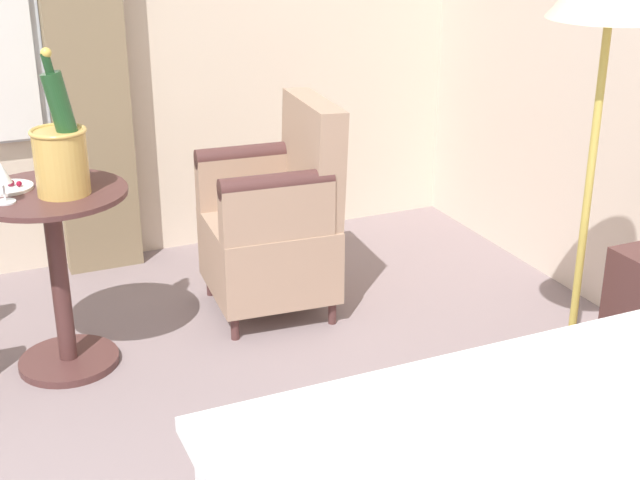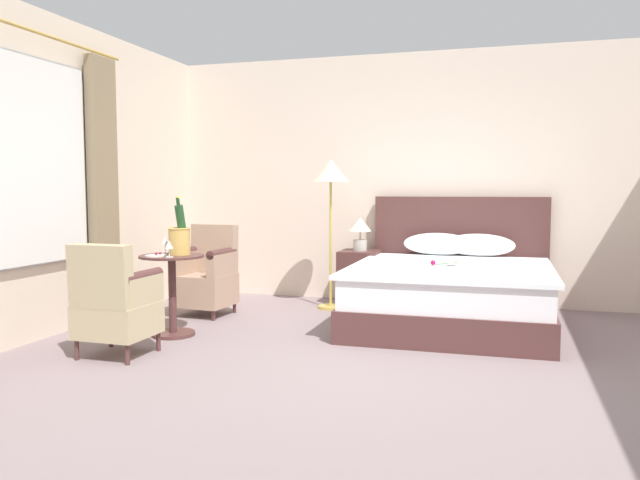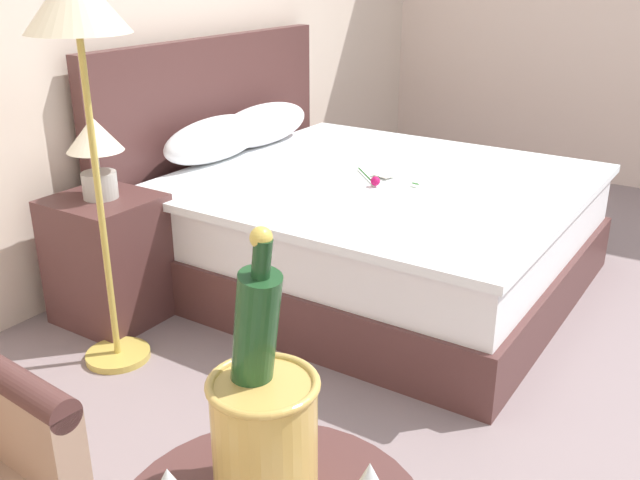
{
  "view_description": "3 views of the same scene",
  "coord_description": "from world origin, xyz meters",
  "px_view_note": "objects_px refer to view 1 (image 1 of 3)",
  "views": [
    {
      "loc": [
        1.3,
        0.3,
        1.79
      ],
      "look_at": [
        -0.58,
        1.13,
        0.96
      ],
      "focal_mm": 50.0,
      "sensor_mm": 36.0,
      "label": 1
    },
    {
      "loc": [
        0.89,
        -4.28,
        1.32
      ],
      "look_at": [
        -0.77,
        1.32,
        0.84
      ],
      "focal_mm": 35.0,
      "sensor_mm": 36.0,
      "label": 2
    },
    {
      "loc": [
        -2.73,
        0.03,
        1.66
      ],
      "look_at": [
        -1.01,
        1.16,
        0.84
      ],
      "focal_mm": 40.0,
      "sensor_mm": 36.0,
      "label": 3
    }
  ],
  "objects_px": {
    "wine_glass_near_bucket": "(71,152)",
    "wine_glass_near_edge": "(2,176)",
    "floor_lamp_brass": "(610,12)",
    "side_table_round": "(58,270)",
    "armchair_by_window": "(276,222)",
    "snack_plate": "(9,187)",
    "champagne_bucket": "(61,151)"
  },
  "relations": [
    {
      "from": "floor_lamp_brass",
      "to": "side_table_round",
      "type": "relative_size",
      "value": 2.25
    },
    {
      "from": "wine_glass_near_bucket",
      "to": "armchair_by_window",
      "type": "bearing_deg",
      "value": 90.82
    },
    {
      "from": "snack_plate",
      "to": "side_table_round",
      "type": "bearing_deg",
      "value": 57.73
    },
    {
      "from": "wine_glass_near_bucket",
      "to": "wine_glass_near_edge",
      "type": "relative_size",
      "value": 1.01
    },
    {
      "from": "wine_glass_near_bucket",
      "to": "wine_glass_near_edge",
      "type": "distance_m",
      "value": 0.33
    },
    {
      "from": "champagne_bucket",
      "to": "wine_glass_near_bucket",
      "type": "xyz_separation_m",
      "value": [
        -0.18,
        0.06,
        -0.06
      ]
    },
    {
      "from": "snack_plate",
      "to": "wine_glass_near_edge",
      "type": "bearing_deg",
      "value": -10.35
    },
    {
      "from": "floor_lamp_brass",
      "to": "snack_plate",
      "type": "relative_size",
      "value": 9.13
    },
    {
      "from": "armchair_by_window",
      "to": "snack_plate",
      "type": "bearing_deg",
      "value": -87.0
    },
    {
      "from": "wine_glass_near_bucket",
      "to": "wine_glass_near_edge",
      "type": "xyz_separation_m",
      "value": [
        0.2,
        -0.27,
        -0.0
      ]
    },
    {
      "from": "side_table_round",
      "to": "armchair_by_window",
      "type": "relative_size",
      "value": 0.77
    },
    {
      "from": "floor_lamp_brass",
      "to": "armchair_by_window",
      "type": "bearing_deg",
      "value": -149.57
    },
    {
      "from": "side_table_round",
      "to": "snack_plate",
      "type": "height_order",
      "value": "snack_plate"
    },
    {
      "from": "side_table_round",
      "to": "wine_glass_near_edge",
      "type": "height_order",
      "value": "wine_glass_near_edge"
    },
    {
      "from": "snack_plate",
      "to": "floor_lamp_brass",
      "type": "bearing_deg",
      "value": 57.92
    },
    {
      "from": "floor_lamp_brass",
      "to": "snack_plate",
      "type": "distance_m",
      "value": 2.19
    },
    {
      "from": "floor_lamp_brass",
      "to": "snack_plate",
      "type": "bearing_deg",
      "value": -122.08
    },
    {
      "from": "snack_plate",
      "to": "armchair_by_window",
      "type": "bearing_deg",
      "value": 93.0
    },
    {
      "from": "wine_glass_near_edge",
      "to": "champagne_bucket",
      "type": "bearing_deg",
      "value": 93.93
    },
    {
      "from": "side_table_round",
      "to": "wine_glass_near_edge",
      "type": "bearing_deg",
      "value": -66.81
    },
    {
      "from": "champagne_bucket",
      "to": "armchair_by_window",
      "type": "relative_size",
      "value": 0.57
    },
    {
      "from": "champagne_bucket",
      "to": "side_table_round",
      "type": "bearing_deg",
      "value": -136.19
    },
    {
      "from": "wine_glass_near_bucket",
      "to": "armchair_by_window",
      "type": "xyz_separation_m",
      "value": [
        -0.01,
        0.84,
        -0.42
      ]
    },
    {
      "from": "wine_glass_near_edge",
      "to": "armchair_by_window",
      "type": "bearing_deg",
      "value": 100.66
    },
    {
      "from": "snack_plate",
      "to": "armchair_by_window",
      "type": "xyz_separation_m",
      "value": [
        -0.06,
        1.08,
        -0.33
      ]
    },
    {
      "from": "floor_lamp_brass",
      "to": "armchair_by_window",
      "type": "xyz_separation_m",
      "value": [
        -1.16,
        -0.68,
        -1.0
      ]
    },
    {
      "from": "wine_glass_near_bucket",
      "to": "floor_lamp_brass",
      "type": "bearing_deg",
      "value": 52.9
    },
    {
      "from": "side_table_round",
      "to": "wine_glass_near_bucket",
      "type": "relative_size",
      "value": 4.84
    },
    {
      "from": "side_table_round",
      "to": "wine_glass_near_edge",
      "type": "relative_size",
      "value": 4.91
    },
    {
      "from": "side_table_round",
      "to": "wine_glass_near_bucket",
      "type": "distance_m",
      "value": 0.45
    },
    {
      "from": "side_table_round",
      "to": "champagne_bucket",
      "type": "bearing_deg",
      "value": 43.81
    },
    {
      "from": "champagne_bucket",
      "to": "snack_plate",
      "type": "xyz_separation_m",
      "value": [
        -0.14,
        -0.18,
        -0.15
      ]
    }
  ]
}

